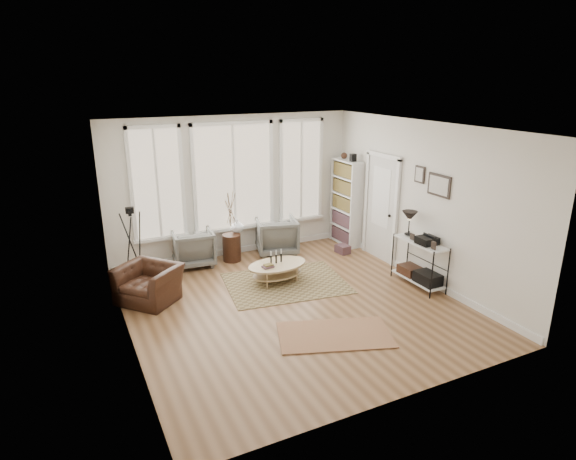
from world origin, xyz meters
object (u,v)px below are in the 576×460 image
low_shelf (419,259)px  armchair_right (276,236)px  armchair_left (193,248)px  bookcase (346,202)px  accent_chair (149,284)px  coffee_table (277,268)px  side_table (231,226)px

low_shelf → armchair_right: low_shelf is taller
low_shelf → armchair_left: (-3.38, 2.75, -0.15)m
bookcase → low_shelf: bearing=-91.3°
armchair_left → armchair_right: size_ratio=0.94×
low_shelf → armchair_left: low_shelf is taller
low_shelf → accent_chair: (-4.49, 1.49, -0.20)m
coffee_table → low_shelf: bearing=-29.1°
low_shelf → coffee_table: size_ratio=1.10×
bookcase → armchair_left: size_ratio=2.57×
armchair_right → armchair_left: bearing=10.8°
low_shelf → side_table: side_table is taller
coffee_table → armchair_right: size_ratio=1.39×
coffee_table → armchair_left: (-1.15, 1.50, 0.09)m
armchair_left → accent_chair: armchair_left is taller
low_shelf → accent_chair: 4.74m
armchair_right → side_table: (-1.00, 0.01, 0.36)m
bookcase → side_table: 2.68m
low_shelf → armchair_left: 4.36m
bookcase → low_shelf: bookcase is taller
bookcase → side_table: bookcase is taller
bookcase → coffee_table: (-2.29, -1.28, -0.68)m
low_shelf → armchair_right: bearing=121.5°
low_shelf → coffee_table: low_shelf is taller
low_shelf → coffee_table: 2.57m
coffee_table → armchair_left: 1.89m
side_table → accent_chair: size_ratio=1.64×
coffee_table → armchair_left: bearing=127.3°
low_shelf → armchair_left: bearing=140.9°
coffee_table → accent_chair: accent_chair is taller
bookcase → side_table: (-2.66, 0.11, -0.20)m
coffee_table → accent_chair: (-2.26, 0.25, 0.03)m
coffee_table → side_table: bearing=105.0°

